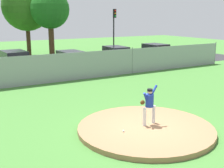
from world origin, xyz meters
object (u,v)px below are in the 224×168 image
at_px(traffic_cone_orange, 87,62).
at_px(parked_car_red, 155,53).
at_px(parked_car_white, 116,56).
at_px(traffic_light_far, 114,25).
at_px(baseball, 123,131).
at_px(pitcher_youth, 149,103).
at_px(parked_car_charcoal, 71,61).
at_px(parked_car_champagne, 15,63).

bearing_deg(traffic_cone_orange, parked_car_red, -12.86).
distance_m(parked_car_white, parked_car_red, 4.56).
bearing_deg(traffic_light_far, baseball, -120.17).
relative_size(pitcher_youth, parked_car_red, 0.37).
relative_size(parked_car_white, parked_car_charcoal, 1.07).
bearing_deg(pitcher_youth, parked_car_champagne, 97.51).
bearing_deg(parked_car_charcoal, traffic_cone_orange, 36.69).
xyz_separation_m(parked_car_champagne, parked_car_red, (13.53, -0.24, -0.04)).
height_order(parked_car_champagne, traffic_cone_orange, parked_car_champagne).
height_order(pitcher_youth, traffic_light_far, traffic_light_far).
xyz_separation_m(parked_car_champagne, traffic_light_far, (11.43, 4.20, 2.62)).
distance_m(parked_car_charcoal, traffic_cone_orange, 2.87).
height_order(pitcher_youth, traffic_cone_orange, pitcher_youth).
relative_size(parked_car_charcoal, traffic_light_far, 0.82).
distance_m(baseball, traffic_cone_orange, 16.91).
relative_size(parked_car_white, parked_car_red, 1.06).
height_order(pitcher_youth, baseball, pitcher_youth).
xyz_separation_m(baseball, parked_car_white, (8.38, 14.28, 0.58)).
relative_size(parked_car_charcoal, traffic_cone_orange, 7.57).
height_order(parked_car_charcoal, traffic_cone_orange, parked_car_charcoal).
xyz_separation_m(parked_car_white, traffic_light_far, (2.45, 4.36, 2.66)).
height_order(baseball, traffic_cone_orange, traffic_cone_orange).
distance_m(parked_car_champagne, parked_car_charcoal, 4.47).
xyz_separation_m(parked_car_champagne, traffic_cone_orange, (6.72, 1.32, -0.59)).
bearing_deg(traffic_light_far, traffic_cone_orange, -148.56).
distance_m(baseball, traffic_light_far, 21.81).
relative_size(pitcher_youth, parked_car_charcoal, 0.37).
relative_size(parked_car_red, traffic_cone_orange, 7.68).
height_order(parked_car_champagne, parked_car_red, parked_car_champagne).
bearing_deg(parked_car_charcoal, pitcher_youth, -100.47).
xyz_separation_m(baseball, traffic_cone_orange, (6.13, 15.76, 0.04)).
xyz_separation_m(parked_car_charcoal, traffic_light_far, (6.98, 4.57, 2.72)).
height_order(baseball, parked_car_white, parked_car_white).
bearing_deg(pitcher_youth, parked_car_red, 50.32).
xyz_separation_m(pitcher_youth, parked_car_champagne, (-1.88, 14.28, -0.22)).
bearing_deg(baseball, traffic_light_far, 59.83).
xyz_separation_m(parked_car_red, traffic_light_far, (-2.10, 4.43, 2.66)).
height_order(baseball, parked_car_champagne, parked_car_champagne).
bearing_deg(pitcher_youth, baseball, -172.83).
xyz_separation_m(pitcher_youth, traffic_light_far, (9.55, 18.48, 2.40)).
distance_m(parked_car_charcoal, traffic_light_far, 8.78).
height_order(parked_car_charcoal, traffic_light_far, traffic_light_far).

